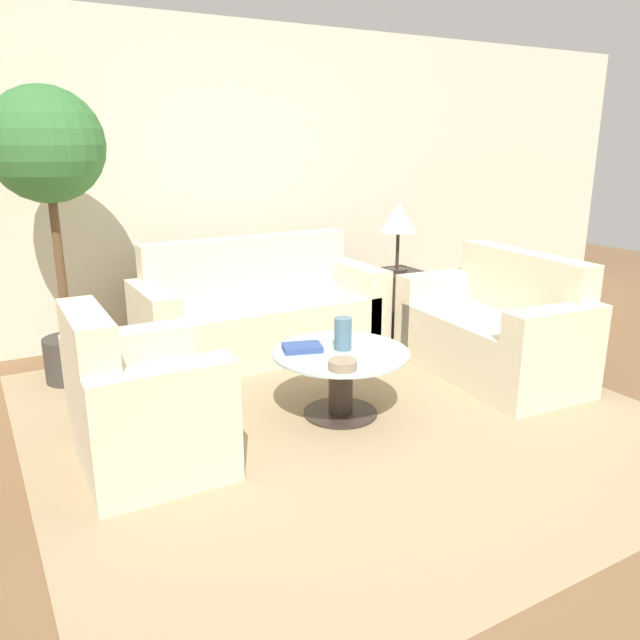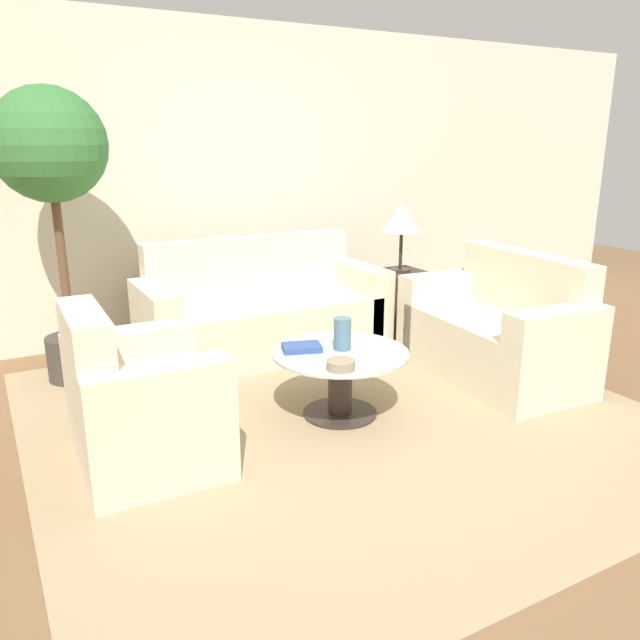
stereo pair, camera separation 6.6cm
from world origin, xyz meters
name	(u,v)px [view 1 (the left image)]	position (x,y,z in m)	size (l,w,h in m)	color
ground_plane	(406,460)	(0.00, 0.00, 0.00)	(14.00, 14.00, 0.00)	brown
wall_back	(209,181)	(0.00, 2.82, 1.30)	(10.00, 0.06, 2.60)	beige
rug	(340,414)	(0.00, 0.66, 0.00)	(3.59, 3.53, 0.01)	tan
sofa_main	(260,316)	(0.07, 2.01, 0.30)	(1.92, 0.76, 0.90)	beige
armchair	(138,411)	(-1.23, 0.67, 0.30)	(0.72, 0.87, 0.86)	beige
loveseat	(497,334)	(1.36, 0.71, 0.30)	(0.82, 1.44, 0.88)	beige
coffee_table	(340,374)	(0.00, 0.66, 0.27)	(0.83, 0.83, 0.42)	#332823
side_table	(396,301)	(1.36, 1.93, 0.27)	(0.44, 0.44, 0.54)	#332823
table_lamp	(399,219)	(1.36, 1.93, 0.99)	(0.31, 0.31, 0.60)	#332823
potted_plant	(48,167)	(-1.34, 2.11, 1.48)	(0.74, 0.74, 1.99)	#3D3833
vase	(343,334)	(0.03, 0.69, 0.51)	(0.11, 0.11, 0.20)	slate
bowl	(343,365)	(-0.15, 0.40, 0.44)	(0.16, 0.16, 0.05)	gray
book_stack	(302,348)	(-0.20, 0.79, 0.43)	(0.27, 0.22, 0.04)	#334C8C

